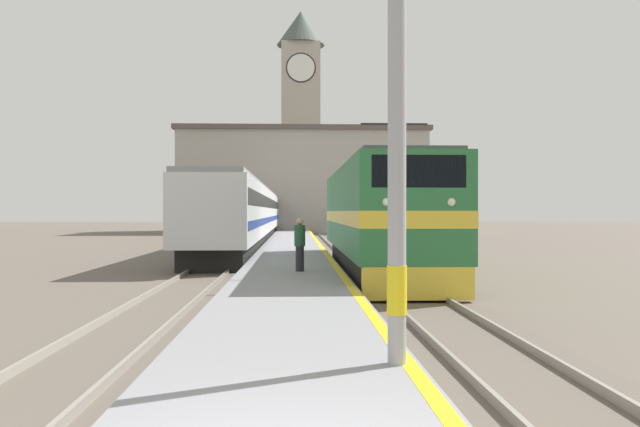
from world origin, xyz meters
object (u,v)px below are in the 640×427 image
(passenger_train, at_px, (250,214))
(clock_tower, at_px, (301,113))
(locomotive_train, at_px, (378,218))
(person_on_platform, at_px, (300,243))
(catenary_mast, at_px, (403,10))

(passenger_train, height_order, clock_tower, clock_tower)
(locomotive_train, height_order, person_on_platform, locomotive_train)
(passenger_train, bearing_deg, person_on_platform, -82.46)
(person_on_platform, relative_size, clock_tower, 0.06)
(catenary_mast, xyz_separation_m, person_on_platform, (-1.15, 11.77, -3.44))
(catenary_mast, bearing_deg, passenger_train, 96.91)
(locomotive_train, bearing_deg, clock_tower, 92.34)
(locomotive_train, distance_m, catenary_mast, 15.35)
(passenger_train, bearing_deg, clock_tower, 83.44)
(locomotive_train, height_order, clock_tower, clock_tower)
(locomotive_train, xyz_separation_m, passenger_train, (-6.13, 21.49, 0.05))
(person_on_platform, height_order, clock_tower, clock_tower)
(passenger_train, bearing_deg, catenary_mast, -83.09)
(catenary_mast, distance_m, clock_tower, 70.92)
(catenary_mast, bearing_deg, clock_tower, 90.45)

